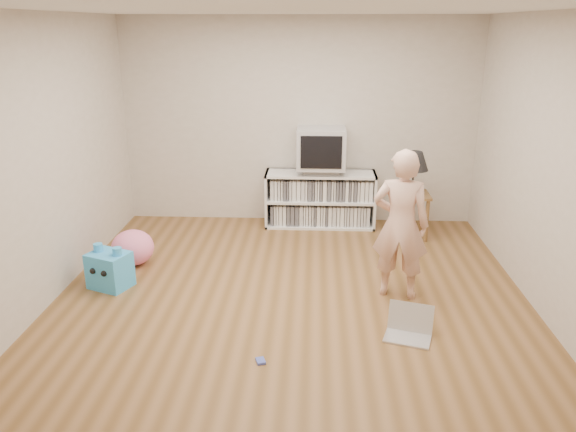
{
  "coord_description": "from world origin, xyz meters",
  "views": [
    {
      "loc": [
        0.21,
        -4.9,
        2.48
      ],
      "look_at": [
        -0.05,
        0.4,
        0.67
      ],
      "focal_mm": 35.0,
      "sensor_mm": 36.0,
      "label": 1
    }
  ],
  "objects_px": {
    "dvd_deck": "(321,170)",
    "laptop": "(409,328)",
    "crt_tv": "(321,148)",
    "side_table": "(411,204)",
    "plush_pink": "(133,248)",
    "person": "(401,225)",
    "plush_blue": "(110,269)",
    "media_unit": "(320,199)",
    "table_lamp": "(414,162)"
  },
  "relations": [
    {
      "from": "plush_pink",
      "to": "media_unit",
      "type": "bearing_deg",
      "value": 34.38
    },
    {
      "from": "crt_tv",
      "to": "plush_blue",
      "type": "bearing_deg",
      "value": -137.15
    },
    {
      "from": "dvd_deck",
      "to": "table_lamp",
      "type": "height_order",
      "value": "table_lamp"
    },
    {
      "from": "crt_tv",
      "to": "plush_pink",
      "type": "xyz_separation_m",
      "value": [
        -2.03,
        -1.37,
        -0.83
      ]
    },
    {
      "from": "crt_tv",
      "to": "side_table",
      "type": "distance_m",
      "value": 1.31
    },
    {
      "from": "media_unit",
      "to": "crt_tv",
      "type": "height_order",
      "value": "crt_tv"
    },
    {
      "from": "side_table",
      "to": "table_lamp",
      "type": "relative_size",
      "value": 1.07
    },
    {
      "from": "dvd_deck",
      "to": "plush_blue",
      "type": "height_order",
      "value": "dvd_deck"
    },
    {
      "from": "dvd_deck",
      "to": "table_lamp",
      "type": "xyz_separation_m",
      "value": [
        1.1,
        -0.37,
        0.21
      ]
    },
    {
      "from": "laptop",
      "to": "plush_blue",
      "type": "height_order",
      "value": "plush_blue"
    },
    {
      "from": "side_table",
      "to": "dvd_deck",
      "type": "bearing_deg",
      "value": 161.41
    },
    {
      "from": "media_unit",
      "to": "crt_tv",
      "type": "relative_size",
      "value": 2.33
    },
    {
      "from": "dvd_deck",
      "to": "person",
      "type": "xyz_separation_m",
      "value": [
        0.73,
        -1.97,
        -0.02
      ]
    },
    {
      "from": "laptop",
      "to": "side_table",
      "type": "bearing_deg",
      "value": 97.93
    },
    {
      "from": "side_table",
      "to": "person",
      "type": "distance_m",
      "value": 1.67
    },
    {
      "from": "dvd_deck",
      "to": "person",
      "type": "height_order",
      "value": "person"
    },
    {
      "from": "table_lamp",
      "to": "plush_pink",
      "type": "xyz_separation_m",
      "value": [
        -3.13,
        -1.01,
        -0.75
      ]
    },
    {
      "from": "media_unit",
      "to": "laptop",
      "type": "distance_m",
      "value": 2.85
    },
    {
      "from": "crt_tv",
      "to": "plush_blue",
      "type": "relative_size",
      "value": 1.29
    },
    {
      "from": "side_table",
      "to": "plush_pink",
      "type": "relative_size",
      "value": 1.21
    },
    {
      "from": "media_unit",
      "to": "side_table",
      "type": "xyz_separation_m",
      "value": [
        1.1,
        -0.39,
        0.07
      ]
    },
    {
      "from": "dvd_deck",
      "to": "laptop",
      "type": "distance_m",
      "value": 2.9
    },
    {
      "from": "side_table",
      "to": "person",
      "type": "relative_size",
      "value": 0.38
    },
    {
      "from": "media_unit",
      "to": "plush_pink",
      "type": "height_order",
      "value": "media_unit"
    },
    {
      "from": "plush_pink",
      "to": "crt_tv",
      "type": "bearing_deg",
      "value": 34.02
    },
    {
      "from": "side_table",
      "to": "plush_pink",
      "type": "bearing_deg",
      "value": -162.21
    },
    {
      "from": "side_table",
      "to": "laptop",
      "type": "height_order",
      "value": "side_table"
    },
    {
      "from": "laptop",
      "to": "dvd_deck",
      "type": "bearing_deg",
      "value": 121.82
    },
    {
      "from": "table_lamp",
      "to": "person",
      "type": "bearing_deg",
      "value": -102.99
    },
    {
      "from": "dvd_deck",
      "to": "plush_blue",
      "type": "distance_m",
      "value": 2.9
    },
    {
      "from": "table_lamp",
      "to": "plush_blue",
      "type": "xyz_separation_m",
      "value": [
        -3.19,
        -1.57,
        -0.75
      ]
    },
    {
      "from": "person",
      "to": "plush_blue",
      "type": "relative_size",
      "value": 3.1
    },
    {
      "from": "media_unit",
      "to": "laptop",
      "type": "relative_size",
      "value": 3.15
    },
    {
      "from": "crt_tv",
      "to": "laptop",
      "type": "xyz_separation_m",
      "value": [
        0.74,
        -2.72,
        -0.95
      ]
    },
    {
      "from": "side_table",
      "to": "table_lamp",
      "type": "distance_m",
      "value": 0.53
    },
    {
      "from": "crt_tv",
      "to": "plush_pink",
      "type": "height_order",
      "value": "crt_tv"
    },
    {
      "from": "media_unit",
      "to": "side_table",
      "type": "distance_m",
      "value": 1.17
    },
    {
      "from": "crt_tv",
      "to": "table_lamp",
      "type": "bearing_deg",
      "value": -18.43
    },
    {
      "from": "person",
      "to": "plush_blue",
      "type": "bearing_deg",
      "value": 12.02
    },
    {
      "from": "media_unit",
      "to": "table_lamp",
      "type": "height_order",
      "value": "table_lamp"
    },
    {
      "from": "crt_tv",
      "to": "table_lamp",
      "type": "height_order",
      "value": "crt_tv"
    },
    {
      "from": "crt_tv",
      "to": "media_unit",
      "type": "bearing_deg",
      "value": 90.0
    },
    {
      "from": "table_lamp",
      "to": "person",
      "type": "height_order",
      "value": "person"
    },
    {
      "from": "person",
      "to": "side_table",
      "type": "bearing_deg",
      "value": -90.28
    },
    {
      "from": "side_table",
      "to": "plush_pink",
      "type": "distance_m",
      "value": 3.3
    },
    {
      "from": "dvd_deck",
      "to": "table_lamp",
      "type": "relative_size",
      "value": 0.87
    },
    {
      "from": "crt_tv",
      "to": "person",
      "type": "height_order",
      "value": "person"
    },
    {
      "from": "dvd_deck",
      "to": "plush_blue",
      "type": "bearing_deg",
      "value": -137.1
    },
    {
      "from": "dvd_deck",
      "to": "laptop",
      "type": "relative_size",
      "value": 1.01
    },
    {
      "from": "person",
      "to": "laptop",
      "type": "xyz_separation_m",
      "value": [
        0.01,
        -0.75,
        -0.65
      ]
    }
  ]
}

